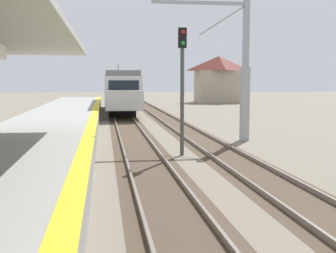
# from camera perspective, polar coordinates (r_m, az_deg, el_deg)

# --- Properties ---
(station_platform) EXTENTS (5.00, 80.00, 0.91)m
(station_platform) POSITION_cam_1_polar(r_m,az_deg,el_deg) (18.30, -17.26, -2.57)
(station_platform) COLOR #999993
(station_platform) RESTS_ON ground
(track_pair_nearest_platform) EXTENTS (2.34, 120.00, 0.16)m
(track_pair_nearest_platform) POSITION_cam_1_polar(r_m,az_deg,el_deg) (22.14, -4.27, -1.90)
(track_pair_nearest_platform) COLOR #4C3D2D
(track_pair_nearest_platform) RESTS_ON ground
(track_pair_middle) EXTENTS (2.34, 120.00, 0.16)m
(track_pair_middle) POSITION_cam_1_polar(r_m,az_deg,el_deg) (22.63, 4.35, -1.73)
(track_pair_middle) COLOR #4C3D2D
(track_pair_middle) RESTS_ON ground
(approaching_train) EXTENTS (2.93, 19.60, 4.76)m
(approaching_train) POSITION_cam_1_polar(r_m,az_deg,el_deg) (42.61, -6.27, 4.76)
(approaching_train) COLOR silver
(approaching_train) RESTS_ON ground
(rail_signal_post) EXTENTS (0.32, 0.34, 5.20)m
(rail_signal_post) POSITION_cam_1_polar(r_m,az_deg,el_deg) (17.99, 1.86, 6.33)
(rail_signal_post) COLOR #4C4C4C
(rail_signal_post) RESTS_ON ground
(catenary_pylon_far_side) EXTENTS (5.00, 0.40, 7.50)m
(catenary_pylon_far_side) POSITION_cam_1_polar(r_m,az_deg,el_deg) (22.76, 9.28, 7.22)
(catenary_pylon_far_side) COLOR #9EA3A8
(catenary_pylon_far_side) RESTS_ON ground
(distant_trackside_house) EXTENTS (6.60, 5.28, 6.40)m
(distant_trackside_house) POSITION_cam_1_polar(r_m,az_deg,el_deg) (61.69, 6.58, 6.22)
(distant_trackside_house) COLOR tan
(distant_trackside_house) RESTS_ON ground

